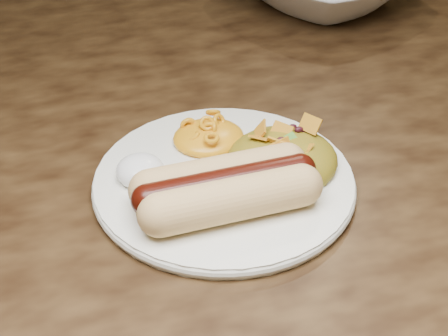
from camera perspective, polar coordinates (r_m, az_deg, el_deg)
name	(u,v)px	position (r m, az deg, el deg)	size (l,w,h in m)	color
table	(106,177)	(0.82, -9.76, -0.76)	(1.60, 0.90, 0.75)	#4A331A
plate	(224,182)	(0.64, 0.00, -1.17)	(0.24, 0.24, 0.01)	silver
hotdog	(226,187)	(0.59, 0.17, -1.59)	(0.14, 0.07, 0.04)	#D5B07B
mac_and_cheese	(208,129)	(0.68, -1.30, 3.23)	(0.07, 0.06, 0.03)	yellow
sour_cream	(140,166)	(0.63, -7.02, 0.19)	(0.04, 0.04, 0.03)	white
taco_salad	(283,150)	(0.64, 4.92, 1.50)	(0.11, 0.10, 0.05)	#A16209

